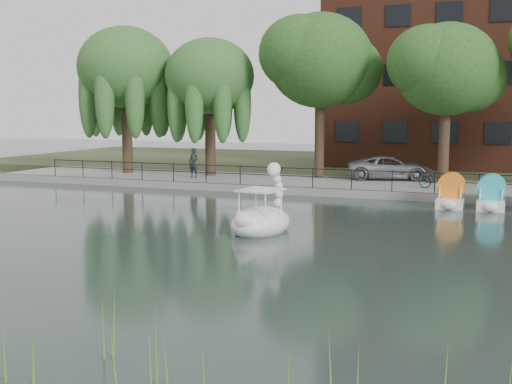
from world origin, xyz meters
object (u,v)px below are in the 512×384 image
Objects in this scene: pedestrian at (194,161)px; swan_boat at (262,217)px; minivan at (390,166)px; bicycle at (437,179)px.

swan_boat is (8.81, -12.11, -0.86)m from pedestrian.
swan_boat is (-1.98, -15.28, -0.63)m from minivan.
bicycle is 13.71m from pedestrian.
bicycle is 0.87× the size of pedestrian.
swan_boat is (-4.88, -11.79, -0.37)m from bicycle.
swan_boat reaches higher than bicycle.
pedestrian is 15.01m from swan_boat.
minivan is at bearing 23.00° from pedestrian.
pedestrian reaches higher than minivan.
minivan is 4.55m from bicycle.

